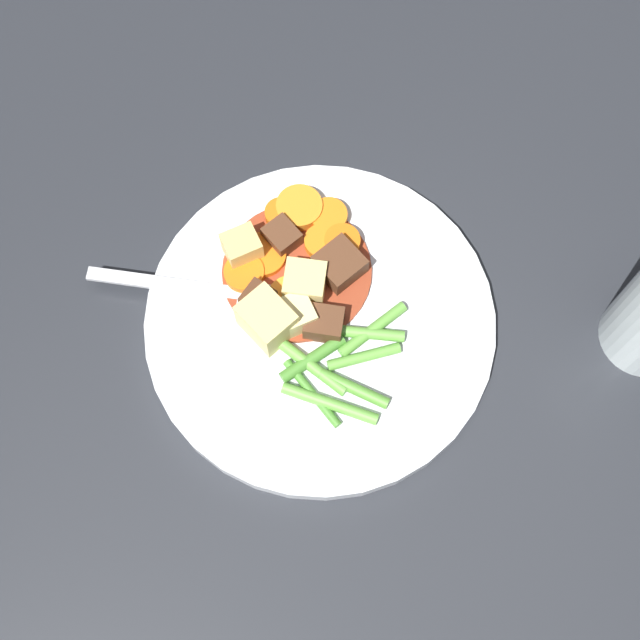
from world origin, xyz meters
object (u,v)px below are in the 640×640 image
object	(u,v)px
potato_chunk_1	(267,320)
potato_chunk_2	(292,316)
dinner_plate	(320,323)
meat_chunk_3	(258,300)
meat_chunk_1	(319,326)
carrot_slice_4	(329,217)
carrot_slice_7	(299,209)
carrot_slice_2	(281,215)
carrot_slice_5	(342,243)
potato_chunk_3	(304,283)
meat_chunk_0	(339,265)
carrot_slice_0	(244,274)
fork	(210,290)
meat_chunk_2	(284,236)
carrot_slice_1	(263,255)
carrot_slice_6	(322,243)
potato_chunk_0	(242,248)
carrot_slice_3	(291,300)

from	to	relation	value
potato_chunk_1	potato_chunk_2	bearing A→B (deg)	-99.59
dinner_plate	meat_chunk_3	distance (m)	0.05
potato_chunk_2	meat_chunk_1	bearing A→B (deg)	-133.58
carrot_slice_4	carrot_slice_7	xyz separation A→B (m)	(0.02, 0.02, 0.00)
carrot_slice_2	carrot_slice_4	xyz separation A→B (m)	(-0.02, -0.03, -0.00)
carrot_slice_5	meat_chunk_3	distance (m)	0.08
potato_chunk_3	meat_chunk_3	size ratio (longest dim) A/B	1.40
meat_chunk_0	carrot_slice_4	bearing A→B (deg)	-13.84
carrot_slice_0	meat_chunk_3	world-z (taller)	meat_chunk_3
meat_chunk_0	meat_chunk_1	world-z (taller)	meat_chunk_0
meat_chunk_1	fork	bearing A→B (deg)	44.63
fork	meat_chunk_3	bearing A→B (deg)	-131.76
carrot_slice_2	carrot_slice_0	bearing A→B (deg)	126.51
meat_chunk_2	carrot_slice_1	bearing A→B (deg)	106.47
carrot_slice_6	meat_chunk_2	world-z (taller)	meat_chunk_2
carrot_slice_5	fork	world-z (taller)	carrot_slice_5
carrot_slice_2	meat_chunk_0	size ratio (longest dim) A/B	0.78
dinner_plate	meat_chunk_1	distance (m)	0.02
meat_chunk_1	potato_chunk_3	bearing A→B (deg)	-5.45
carrot_slice_5	dinner_plate	bearing A→B (deg)	139.94
carrot_slice_2	carrot_slice_6	distance (m)	0.04
carrot_slice_5	potato_chunk_2	distance (m)	0.07
potato_chunk_1	fork	bearing A→B (deg)	31.93
potato_chunk_3	meat_chunk_0	bearing A→B (deg)	-83.72
carrot_slice_7	fork	xyz separation A→B (m)	(-0.03, 0.09, -0.00)
potato_chunk_0	meat_chunk_3	world-z (taller)	potato_chunk_0
meat_chunk_2	potato_chunk_3	bearing A→B (deg)	176.63
carrot_slice_6	fork	size ratio (longest dim) A/B	0.18
carrot_slice_4	carrot_slice_5	size ratio (longest dim) A/B	1.05
meat_chunk_3	meat_chunk_0	bearing A→B (deg)	-89.21
carrot_slice_6	meat_chunk_3	world-z (taller)	meat_chunk_3
meat_chunk_0	meat_chunk_2	size ratio (longest dim) A/B	1.27
carrot_slice_3	meat_chunk_1	xyz separation A→B (m)	(-0.03, -0.01, 0.00)
carrot_slice_3	meat_chunk_3	size ratio (longest dim) A/B	1.66
carrot_slice_1	potato_chunk_2	distance (m)	0.06
carrot_slice_7	meat_chunk_2	xyz separation A→B (m)	(-0.02, 0.02, 0.00)
carrot_slice_1	potato_chunk_2	bearing A→B (deg)	179.59
carrot_slice_4	potato_chunk_0	world-z (taller)	potato_chunk_0
carrot_slice_4	meat_chunk_3	distance (m)	0.09
carrot_slice_2	meat_chunk_1	bearing A→B (deg)	173.31
carrot_slice_1	carrot_slice_4	world-z (taller)	carrot_slice_4
carrot_slice_4	meat_chunk_0	distance (m)	0.04
carrot_slice_7	meat_chunk_3	xyz separation A→B (m)	(-0.06, 0.06, 0.00)
carrot_slice_6	potato_chunk_2	bearing A→B (deg)	135.78
carrot_slice_3	potato_chunk_3	size ratio (longest dim) A/B	1.18
dinner_plate	potato_chunk_0	distance (m)	0.08
carrot_slice_1	potato_chunk_1	size ratio (longest dim) A/B	0.96
carrot_slice_2	potato_chunk_1	bearing A→B (deg)	150.24
carrot_slice_5	potato_chunk_0	world-z (taller)	potato_chunk_0
potato_chunk_2	fork	xyz separation A→B (m)	(0.05, 0.05, -0.01)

